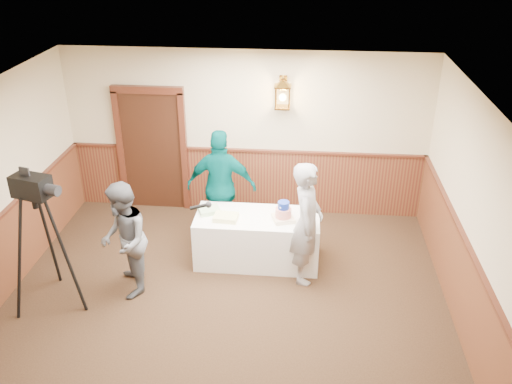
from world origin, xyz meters
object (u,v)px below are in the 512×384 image
sheet_cake_yellow (226,217)px  assistant_p (222,187)px  display_table (257,238)px  baker (307,223)px  tiered_cake (283,213)px  interviewer (124,240)px  tv_camera_rig (45,249)px  sheet_cake_green (209,210)px

sheet_cake_yellow → assistant_p: size_ratio=0.18×
assistant_p → display_table: bearing=136.6°
display_table → baker: bearing=-27.1°
assistant_p → tiered_cake: bearing=146.9°
interviewer → assistant_p: 1.84m
interviewer → sheet_cake_yellow: bearing=103.8°
display_table → sheet_cake_yellow: (-0.44, -0.12, 0.41)m
display_table → tv_camera_rig: (-2.61, -1.25, 0.47)m
interviewer → assistant_p: assistant_p is taller
sheet_cake_yellow → baker: size_ratio=0.19×
sheet_cake_green → display_table: bearing=-4.4°
baker → assistant_p: 1.63m
display_table → interviewer: 1.96m
interviewer → tv_camera_rig: size_ratio=0.87×
sheet_cake_yellow → assistant_p: bearing=103.1°
sheet_cake_green → interviewer: (-0.97, -0.96, 0.03)m
assistant_p → tv_camera_rig: (-2.00, -1.84, -0.07)m
interviewer → sheet_cake_green: bearing=116.4°
tiered_cake → sheet_cake_yellow: size_ratio=1.07×
assistant_p → sheet_cake_green: bearing=79.4°
sheet_cake_yellow → sheet_cake_green: 0.32m
sheet_cake_green → baker: size_ratio=0.16×
tiered_cake → baker: 0.45m
sheet_cake_green → tv_camera_rig: 2.31m
baker → tv_camera_rig: 3.44m
tiered_cake → assistant_p: assistant_p is taller
sheet_cake_green → assistant_p: 0.56m
tiered_cake → sheet_cake_yellow: 0.82m
interviewer → baker: size_ratio=0.91×
sheet_cake_green → assistant_p: size_ratio=0.16×
tv_camera_rig → tiered_cake: bearing=35.8°
sheet_cake_green → tv_camera_rig: (-1.90, -1.31, 0.06)m
display_table → tiered_cake: bearing=-10.4°
sheet_cake_green → assistant_p: assistant_p is taller
sheet_cake_green → baker: 1.49m
display_table → tv_camera_rig: tv_camera_rig is taller
tiered_cake → sheet_cake_green: size_ratio=1.22×
display_table → assistant_p: 1.00m
tiered_cake → tv_camera_rig: 3.21m
interviewer → tv_camera_rig: (-0.93, -0.34, 0.03)m
sheet_cake_green → baker: baker is taller
tv_camera_rig → sheet_cake_green: bearing=48.7°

